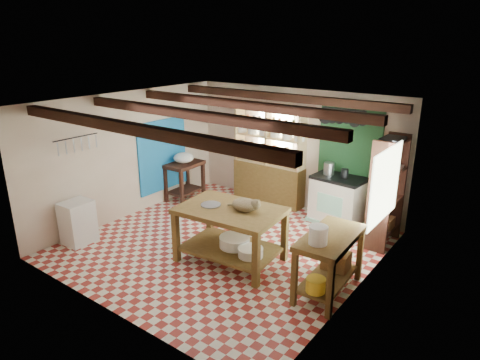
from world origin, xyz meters
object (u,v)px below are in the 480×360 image
Objects in this scene: stove at (338,200)px; white_cabinet at (78,222)px; work_table at (230,235)px; right_counter at (329,264)px; cat at (245,205)px; prep_table at (185,181)px.

white_cabinet is (-3.45, -3.66, -0.09)m from stove.
work_table is 1.29× the size of right_counter.
cat is (0.24, 0.07, 0.58)m from work_table.
stove is 2.26× the size of cat.
prep_table is 0.68× the size of right_counter.
white_cabinet is at bearing -172.69° from cat.
work_table is 2.10× the size of white_cabinet.
white_cabinet is 0.62× the size of right_counter.
right_counter is 2.91× the size of cat.
stove is at bearing 67.48° from work_table.
work_table is at bearing -179.10° from right_counter.
prep_table is 1.11× the size of white_cabinet.
work_table is 1.66× the size of stove.
cat is (2.88, -1.59, 0.61)m from prep_table.
right_counter is (4.40, 1.25, 0.07)m from white_cabinet.
right_counter is at bearing -13.56° from cat.
prep_table is 3.35m from cat.
stove is at bearing 62.31° from cat.
right_counter is (4.38, -1.54, 0.02)m from prep_table.
work_table reaches higher than prep_table.
stove is 2.58m from cat.
work_table is at bearing 20.52° from white_cabinet.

